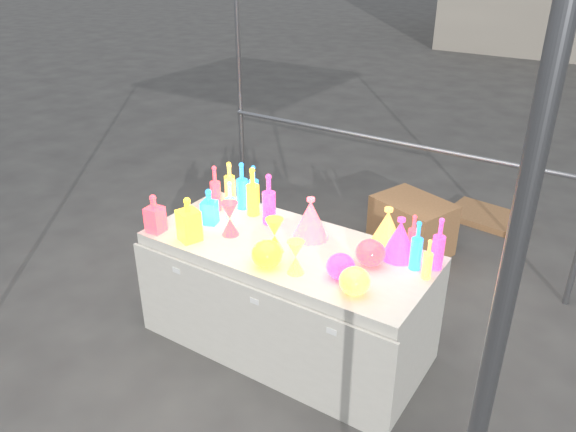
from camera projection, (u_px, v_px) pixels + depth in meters
The scene contains 29 objects.
ground at pixel (288, 341), 3.80m from camera, with size 80.00×80.00×0.00m, color #64615C.
display_table at pixel (287, 296), 3.63m from camera, with size 1.84×0.83×0.75m.
cardboard_box_closed at pixel (412, 225), 4.82m from camera, with size 0.63×0.46×0.46m, color #B37E51.
cardboard_box_flat at pixel (486, 217), 5.41m from camera, with size 0.69×0.49×0.06m, color #B37E51.
bottle_0 at pixel (230, 181), 3.98m from camera, with size 0.08×0.08×0.30m, color red, non-canonical shape.
bottle_1 at pixel (254, 186), 3.91m from camera, with size 0.07×0.07×0.30m, color #188630, non-canonical shape.
bottle_2 at pixel (215, 188), 3.84m from camera, with size 0.07×0.07×0.33m, color orange, non-canonical shape.
bottle_3 at pixel (269, 199), 3.66m from camera, with size 0.09×0.09×0.35m, color #1C5CA3, non-canonical shape.
bottle_4 at pixel (230, 186), 3.87m from camera, with size 0.08×0.08×0.33m, color #116E59, non-canonical shape.
bottle_5 at pixel (230, 205), 3.60m from camera, with size 0.07×0.07×0.33m, color #B9257E, non-canonical shape.
bottle_6 at pixel (253, 191), 3.77m from camera, with size 0.09×0.09×0.34m, color red, non-canonical shape.
bottle_7 at pixel (242, 186), 3.86m from camera, with size 0.08×0.08×0.34m, color #188630, non-canonical shape.
decanter_0 at pixel (188, 219), 3.46m from camera, with size 0.12×0.12×0.29m, color red, non-canonical shape.
decanter_1 at pixel (154, 213), 3.57m from camera, with size 0.10×0.10×0.26m, color orange, non-canonical shape.
decanter_2 at pixel (209, 206), 3.67m from camera, with size 0.10×0.10×0.25m, color #188630, non-canonical shape.
hourglass_0 at pixel (230, 219), 3.54m from camera, with size 0.11×0.11×0.22m, color orange, non-canonical shape.
hourglass_2 at pixel (296, 257), 3.14m from camera, with size 0.10×0.10×0.20m, color #116E59, non-canonical shape.
hourglass_4 at pixel (275, 236), 3.34m from camera, with size 0.11×0.11×0.22m, color red, non-canonical shape.
globe_0 at pixel (267, 255), 3.21m from camera, with size 0.18×0.18×0.14m, color red, non-canonical shape.
globe_1 at pixel (355, 282), 2.97m from camera, with size 0.17×0.17×0.14m, color #116E59, non-canonical shape.
globe_2 at pixel (370, 254), 3.23m from camera, with size 0.17×0.17×0.14m, color orange, non-canonical shape.
globe_3 at pixel (341, 268), 3.11m from camera, with size 0.16×0.16×0.13m, color #1C5CA3, non-canonical shape.
lampshade_1 at pixel (310, 218), 3.49m from camera, with size 0.23×0.23×0.27m, color #FBAD34, non-canonical shape.
lampshade_2 at pixel (400, 238), 3.28m from camera, with size 0.22×0.22×0.26m, color #1C5CA3, non-canonical shape.
lampshade_3 at pixel (387, 229), 3.36m from camera, with size 0.24×0.24×0.28m, color #116E59, non-canonical shape.
bottle_8 at pixel (417, 245), 3.15m from camera, with size 0.07×0.07×0.30m, color #188630, non-canonical shape.
bottle_9 at pixel (413, 235), 3.30m from camera, with size 0.06×0.06×0.26m, color orange, non-canonical shape.
bottle_10 at pixel (439, 244), 3.15m from camera, with size 0.07×0.07×0.32m, color #1C5CA3, non-canonical shape.
bottle_11 at pixel (428, 259), 3.08m from camera, with size 0.05×0.05×0.24m, color #116E59, non-canonical shape.
Camera 1 is at (1.64, -2.53, 2.46)m, focal length 35.00 mm.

